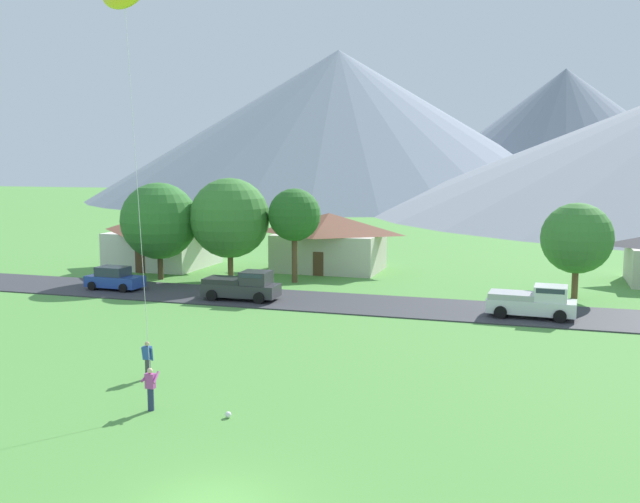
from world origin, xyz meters
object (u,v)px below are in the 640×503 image
(parked_car_blue_west_end, at_px, (114,279))
(soccer_ball, at_px, (228,415))
(pickup_truck_white_west_side, at_px, (534,301))
(house_leftmost, at_px, (329,241))
(house_right_center, at_px, (163,238))
(tree_center, at_px, (230,218))
(watcher_person, at_px, (148,359))
(tree_near_right, at_px, (577,238))
(tree_near_left, at_px, (294,215))
(pickup_truck_charcoal_east_side, at_px, (243,285))
(tree_right_of_center, at_px, (159,221))

(parked_car_blue_west_end, bearing_deg, soccer_ball, -48.45)
(pickup_truck_white_west_side, bearing_deg, parked_car_blue_west_end, 178.79)
(parked_car_blue_west_end, xyz_separation_m, soccer_ball, (19.05, -21.50, -0.75))
(house_leftmost, height_order, house_right_center, house_leftmost)
(house_right_center, xyz_separation_m, tree_center, (8.96, -5.17, 2.40))
(house_leftmost, relative_size, watcher_person, 5.74)
(house_leftmost, relative_size, tree_near_right, 1.44)
(tree_near_right, distance_m, soccer_ball, 31.59)
(tree_near_left, height_order, tree_near_right, tree_near_left)
(tree_near_left, distance_m, parked_car_blue_west_end, 14.32)
(tree_center, distance_m, tree_near_right, 25.97)
(tree_center, xyz_separation_m, tree_near_right, (25.95, 0.29, -0.79))
(tree_near_left, xyz_separation_m, tree_center, (-5.21, -0.63, -0.30))
(pickup_truck_white_west_side, xyz_separation_m, pickup_truck_charcoal_east_side, (-19.04, -0.18, 0.00))
(house_right_center, distance_m, pickup_truck_charcoal_east_side, 18.32)
(house_right_center, xyz_separation_m, parked_car_blue_west_end, (2.61, -11.76, -1.72))
(parked_car_blue_west_end, relative_size, pickup_truck_white_west_side, 0.81)
(house_leftmost, distance_m, house_right_center, 15.13)
(tree_near_right, bearing_deg, pickup_truck_charcoal_east_side, -160.47)
(pickup_truck_white_west_side, bearing_deg, tree_near_left, 156.60)
(house_leftmost, bearing_deg, tree_center, -129.40)
(house_leftmost, xyz_separation_m, tree_right_of_center, (-11.60, -8.61, 2.13))
(tree_near_left, distance_m, tree_near_right, 20.78)
(tree_center, relative_size, pickup_truck_white_west_side, 1.54)
(house_right_center, height_order, parked_car_blue_west_end, house_right_center)
(house_right_center, bearing_deg, tree_near_right, -7.96)
(watcher_person, bearing_deg, tree_near_right, 53.36)
(tree_near_right, height_order, watcher_person, tree_near_right)
(tree_near_right, distance_m, parked_car_blue_west_end, 33.19)
(house_leftmost, xyz_separation_m, tree_center, (-6.02, -7.33, 2.40))
(tree_near_left, distance_m, watcher_person, 25.85)
(pickup_truck_charcoal_east_side, bearing_deg, tree_center, 120.10)
(parked_car_blue_west_end, height_order, pickup_truck_charcoal_east_side, pickup_truck_charcoal_east_side)
(tree_near_left, relative_size, parked_car_blue_west_end, 1.73)
(house_right_center, relative_size, soccer_ball, 35.94)
(tree_center, relative_size, pickup_truck_charcoal_east_side, 1.56)
(tree_center, distance_m, pickup_truck_charcoal_east_side, 9.41)
(parked_car_blue_west_end, bearing_deg, watcher_person, -53.03)
(pickup_truck_charcoal_east_side, bearing_deg, soccer_ball, -67.87)
(tree_center, height_order, parked_car_blue_west_end, tree_center)
(pickup_truck_white_west_side, height_order, pickup_truck_charcoal_east_side, same)
(house_leftmost, xyz_separation_m, tree_near_left, (-0.81, -6.70, 2.70))
(house_leftmost, relative_size, parked_car_blue_west_end, 2.25)
(tree_right_of_center, relative_size, pickup_truck_white_west_side, 1.47)
(tree_near_left, height_order, watcher_person, tree_near_left)
(tree_near_right, relative_size, soccer_ball, 27.75)
(soccer_ball, bearing_deg, parked_car_blue_west_end, 131.55)
(tree_near_left, bearing_deg, house_right_center, 162.20)
(house_right_center, height_order, pickup_truck_white_west_side, house_right_center)
(parked_car_blue_west_end, distance_m, pickup_truck_charcoal_east_side, 10.67)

